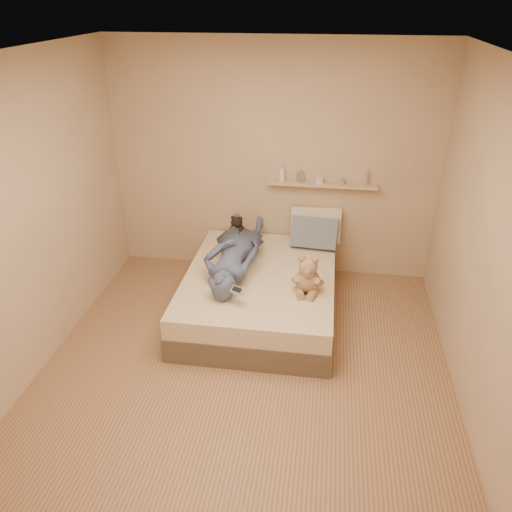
% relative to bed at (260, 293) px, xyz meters
% --- Properties ---
extents(room, '(3.80, 3.80, 3.80)m').
position_rel_bed_xyz_m(room, '(0.00, -0.93, 1.08)').
color(room, '#9D7251').
rests_on(room, ground).
extents(bed, '(1.50, 1.90, 0.45)m').
position_rel_bed_xyz_m(bed, '(0.00, 0.00, 0.00)').
color(bed, brown).
rests_on(bed, floor).
extents(game_console, '(0.18, 0.14, 0.06)m').
position_rel_bed_xyz_m(game_console, '(-0.13, -0.58, 0.38)').
color(game_console, silver).
rests_on(game_console, bed).
extents(teddy_bear, '(0.32, 0.31, 0.39)m').
position_rel_bed_xyz_m(teddy_bear, '(0.49, -0.27, 0.39)').
color(teddy_bear, '#9E7756').
rests_on(teddy_bear, bed).
extents(dark_plush, '(0.20, 0.20, 0.30)m').
position_rel_bed_xyz_m(dark_plush, '(-0.36, 0.72, 0.36)').
color(dark_plush, black).
rests_on(dark_plush, bed).
extents(pillow_cream, '(0.57, 0.30, 0.43)m').
position_rel_bed_xyz_m(pillow_cream, '(0.51, 0.83, 0.43)').
color(pillow_cream, beige).
rests_on(pillow_cream, bed).
extents(pillow_grey, '(0.52, 0.30, 0.37)m').
position_rel_bed_xyz_m(pillow_grey, '(0.51, 0.69, 0.40)').
color(pillow_grey, slate).
rests_on(pillow_grey, bed).
extents(person, '(0.56, 1.47, 0.35)m').
position_rel_bed_xyz_m(person, '(-0.28, 0.11, 0.40)').
color(person, '#495073').
rests_on(person, bed).
extents(wall_shelf, '(1.20, 0.12, 0.03)m').
position_rel_bed_xyz_m(wall_shelf, '(0.55, 0.91, 0.88)').
color(wall_shelf, tan).
rests_on(wall_shelf, wall_back).
extents(shelf_bottles, '(0.97, 0.10, 0.18)m').
position_rel_bed_xyz_m(shelf_bottles, '(0.37, 0.91, 0.96)').
color(shelf_bottles, silver).
rests_on(shelf_bottles, wall_shelf).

